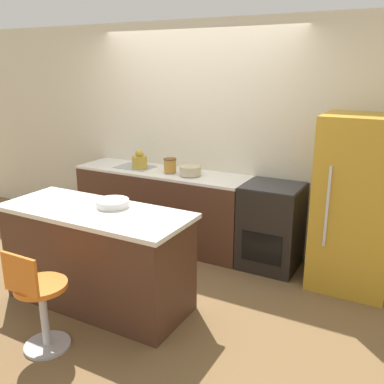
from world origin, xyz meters
TOP-DOWN VIEW (x-y plane):
  - ground_plane at (0.00, 0.00)m, footprint 14.00×14.00m
  - wall_back at (0.00, 0.64)m, footprint 8.00×0.06m
  - back_counter at (-0.32, 0.31)m, footprint 2.14×0.59m
  - kitchen_island at (-0.07, -1.16)m, footprint 1.74×0.71m
  - oven_range at (1.06, 0.31)m, footprint 0.60×0.60m
  - refrigerator at (1.88, 0.28)m, footprint 0.72×0.67m
  - stool_chair at (-0.00, -1.90)m, footprint 0.39×0.39m
  - kettle at (-0.60, 0.27)m, footprint 0.18×0.18m
  - mixing_bowl at (0.10, 0.27)m, footprint 0.24×0.24m
  - canister_jar at (-0.17, 0.27)m, footprint 0.15×0.15m
  - fruit_bowl at (0.02, -1.03)m, footprint 0.29×0.29m

SIDE VIEW (x-z plane):
  - ground_plane at x=0.00m, z-range 0.00..0.00m
  - stool_chair at x=0.00m, z-range -0.02..0.82m
  - back_counter at x=-0.32m, z-range 0.00..0.91m
  - kitchen_island at x=-0.07m, z-range 0.00..0.91m
  - oven_range at x=1.06m, z-range 0.00..0.91m
  - refrigerator at x=1.88m, z-range 0.00..1.68m
  - fruit_bowl at x=0.02m, z-range 0.90..0.97m
  - mixing_bowl at x=0.10m, z-range 0.91..1.01m
  - canister_jar at x=-0.17m, z-range 0.91..1.08m
  - kettle at x=-0.60m, z-range 0.89..1.12m
  - wall_back at x=0.00m, z-range 0.00..2.60m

